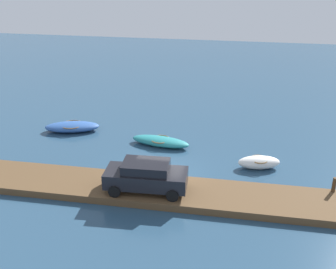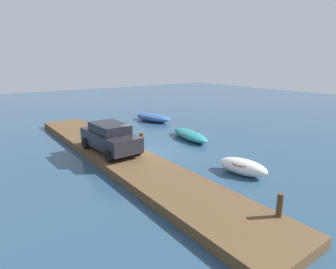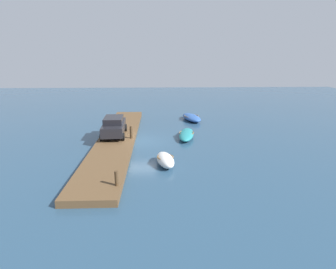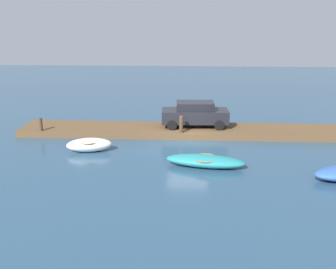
{
  "view_description": "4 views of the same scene",
  "coord_description": "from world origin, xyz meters",
  "px_view_note": "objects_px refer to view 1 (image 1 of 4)",
  "views": [
    {
      "loc": [
        3.98,
        -20.56,
        12.01
      ],
      "look_at": [
        -0.43,
        4.19,
        0.8
      ],
      "focal_mm": 43.3,
      "sensor_mm": 36.0,
      "label": 1
    },
    {
      "loc": [
        14.12,
        -8.83,
        5.5
      ],
      "look_at": [
        -0.91,
        2.08,
        0.66
      ],
      "focal_mm": 30.17,
      "sensor_mm": 36.0,
      "label": 2
    },
    {
      "loc": [
        23.4,
        1.47,
        7.25
      ],
      "look_at": [
        1.47,
        2.29,
        1.0
      ],
      "focal_mm": 29.93,
      "sensor_mm": 36.0,
      "label": 3
    },
    {
      "loc": [
        -0.07,
        23.25,
        7.26
      ],
      "look_at": [
        1.08,
        2.38,
        1.21
      ],
      "focal_mm": 42.43,
      "sensor_mm": 36.0,
      "label": 4
    }
  ],
  "objects_px": {
    "dinghy_white": "(259,162)",
    "rowboat_blue": "(72,127)",
    "mooring_post_west": "(168,168)",
    "mooring_post_mid_west": "(334,185)",
    "parked_car": "(146,176)",
    "rowboat_teal": "(160,141)"
  },
  "relations": [
    {
      "from": "mooring_post_west",
      "to": "parked_car",
      "type": "relative_size",
      "value": 0.24
    },
    {
      "from": "rowboat_blue",
      "to": "mooring_post_west",
      "type": "bearing_deg",
      "value": -50.49
    },
    {
      "from": "dinghy_white",
      "to": "parked_car",
      "type": "distance_m",
      "value": 7.49
    },
    {
      "from": "dinghy_white",
      "to": "rowboat_teal",
      "type": "bearing_deg",
      "value": 150.33
    },
    {
      "from": "rowboat_blue",
      "to": "dinghy_white",
      "type": "height_order",
      "value": "dinghy_white"
    },
    {
      "from": "mooring_post_mid_west",
      "to": "mooring_post_west",
      "type": "bearing_deg",
      "value": 180.0
    },
    {
      "from": "dinghy_white",
      "to": "rowboat_blue",
      "type": "bearing_deg",
      "value": 154.02
    },
    {
      "from": "parked_car",
      "to": "dinghy_white",
      "type": "bearing_deg",
      "value": 33.1
    },
    {
      "from": "rowboat_teal",
      "to": "mooring_post_mid_west",
      "type": "bearing_deg",
      "value": -15.77
    },
    {
      "from": "mooring_post_west",
      "to": "mooring_post_mid_west",
      "type": "bearing_deg",
      "value": 0.0
    },
    {
      "from": "dinghy_white",
      "to": "parked_car",
      "type": "relative_size",
      "value": 0.62
    },
    {
      "from": "mooring_post_west",
      "to": "mooring_post_mid_west",
      "type": "distance_m",
      "value": 8.98
    },
    {
      "from": "dinghy_white",
      "to": "rowboat_teal",
      "type": "distance_m",
      "value": 6.87
    },
    {
      "from": "mooring_post_mid_west",
      "to": "rowboat_blue",
      "type": "bearing_deg",
      "value": 160.44
    },
    {
      "from": "dinghy_white",
      "to": "parked_car",
      "type": "bearing_deg",
      "value": -156.37
    },
    {
      "from": "parked_car",
      "to": "rowboat_blue",
      "type": "bearing_deg",
      "value": 131.46
    },
    {
      "from": "rowboat_teal",
      "to": "parked_car",
      "type": "relative_size",
      "value": 0.96
    },
    {
      "from": "rowboat_teal",
      "to": "rowboat_blue",
      "type": "bearing_deg",
      "value": 178.81
    },
    {
      "from": "dinghy_white",
      "to": "rowboat_teal",
      "type": "relative_size",
      "value": 0.65
    },
    {
      "from": "rowboat_blue",
      "to": "dinghy_white",
      "type": "bearing_deg",
      "value": -28.08
    },
    {
      "from": "mooring_post_mid_west",
      "to": "parked_car",
      "type": "xyz_separation_m",
      "value": [
        -9.86,
        -1.57,
        0.45
      ]
    },
    {
      "from": "rowboat_blue",
      "to": "mooring_post_mid_west",
      "type": "distance_m",
      "value": 18.32
    }
  ]
}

